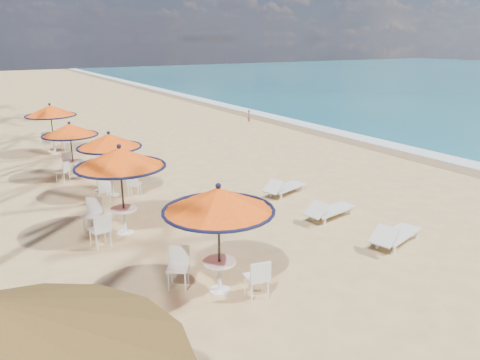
% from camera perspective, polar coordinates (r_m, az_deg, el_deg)
% --- Properties ---
extents(ground, '(160.00, 160.00, 0.00)m').
position_cam_1_polar(ground, '(12.79, 16.00, -7.18)').
color(ground, tan).
rests_on(ground, ground).
extents(foam_strip, '(1.20, 140.00, 0.04)m').
position_cam_1_polar(foam_strip, '(25.88, 14.21, 5.03)').
color(foam_strip, white).
rests_on(foam_strip, ground).
extents(wetsand_band, '(1.40, 140.00, 0.02)m').
position_cam_1_polar(wetsand_band, '(25.26, 12.75, 4.85)').
color(wetsand_band, olive).
rests_on(wetsand_band, ground).
extents(station_0, '(2.27, 2.27, 2.37)m').
position_cam_1_polar(station_0, '(9.30, -2.67, -3.68)').
color(station_0, black).
rests_on(station_0, ground).
extents(station_1, '(2.38, 2.38, 2.48)m').
position_cam_1_polar(station_1, '(12.53, -14.76, 1.60)').
color(station_1, black).
rests_on(station_1, ground).
extents(station_2, '(2.11, 2.17, 2.20)m').
position_cam_1_polar(station_2, '(15.92, -15.60, 3.68)').
color(station_2, black).
rests_on(station_2, ground).
extents(station_3, '(2.05, 2.05, 2.14)m').
position_cam_1_polar(station_3, '(18.60, -19.98, 4.98)').
color(station_3, black).
rests_on(station_3, ground).
extents(station_4, '(2.24, 2.25, 2.34)m').
position_cam_1_polar(station_4, '(22.85, -22.04, 7.36)').
color(station_4, black).
rests_on(station_4, ground).
extents(lounger_near, '(1.90, 1.02, 0.65)m').
position_cam_1_polar(lounger_near, '(12.56, 18.34, -6.35)').
color(lounger_near, silver).
rests_on(lounger_near, ground).
extents(lounger_mid, '(1.83, 0.85, 0.63)m').
position_cam_1_polar(lounger_mid, '(13.87, 10.76, -3.59)').
color(lounger_mid, silver).
rests_on(lounger_mid, ground).
extents(lounger_far, '(1.83, 1.05, 0.63)m').
position_cam_1_polar(lounger_far, '(15.77, 5.33, -0.85)').
color(lounger_far, silver).
rests_on(lounger_far, ground).
extents(person, '(0.28, 0.35, 0.84)m').
position_cam_1_polar(person, '(29.74, 1.12, 7.85)').
color(person, '#886045').
rests_on(person, ground).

